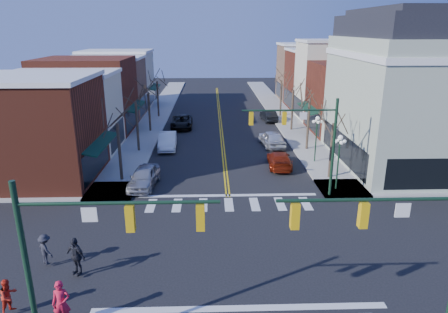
{
  "coord_description": "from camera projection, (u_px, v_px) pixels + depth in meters",
  "views": [
    {
      "loc": [
        -1.16,
        -19.17,
        11.74
      ],
      "look_at": [
        -0.27,
        8.46,
        2.8
      ],
      "focal_mm": 32.0,
      "sensor_mm": 36.0,
      "label": 1
    }
  ],
  "objects": [
    {
      "name": "bldg_left_stucco_b",
      "position": [
        118.0,
        80.0,
        61.51
      ],
      "size": [
        10.0,
        8.0,
        8.2
      ],
      "primitive_type": "cube",
      "color": "beige",
      "rests_on": "ground"
    },
    {
      "name": "pedestrian_dark_b",
      "position": [
        45.0,
        249.0,
        20.33
      ],
      "size": [
        1.21,
        1.15,
        1.65
      ],
      "primitive_type": "imported",
      "rotation": [
        0.0,
        0.0,
        2.44
      ],
      "color": "black",
      "rests_on": "sidewalk_left"
    },
    {
      "name": "tree_right_b",
      "position": [
        308.0,
        125.0,
        39.41
      ],
      "size": [
        0.24,
        0.24,
        5.18
      ],
      "primitive_type": "cylinder",
      "color": "#382B21",
      "rests_on": "ground"
    },
    {
      "name": "pedestrian_red_a",
      "position": [
        61.0,
        303.0,
        16.11
      ],
      "size": [
        0.76,
        0.54,
        1.97
      ],
      "primitive_type": "imported",
      "rotation": [
        0.0,
        0.0,
        0.1
      ],
      "color": "red",
      "rests_on": "sidewalk_left"
    },
    {
      "name": "bldg_left_brick_a",
      "position": [
        29.0,
        131.0,
        31.35
      ],
      "size": [
        10.0,
        8.5,
        8.0
      ],
      "primitive_type": "cube",
      "color": "maroon",
      "rests_on": "ground"
    },
    {
      "name": "sidewalk_left",
      "position": [
        137.0,
        148.0,
        40.61
      ],
      "size": [
        3.5,
        70.0,
        0.15
      ],
      "primitive_type": "cube",
      "color": "#9E9B93",
      "rests_on": "ground"
    },
    {
      "name": "car_right_near",
      "position": [
        279.0,
        159.0,
        35.1
      ],
      "size": [
        2.23,
        4.88,
        1.38
      ],
      "primitive_type": "imported",
      "rotation": [
        0.0,
        0.0,
        3.08
      ],
      "color": "maroon",
      "rests_on": "ground"
    },
    {
      "name": "traffic_mast_far_right",
      "position": [
        308.0,
        134.0,
        27.64
      ],
      "size": [
        6.6,
        0.28,
        7.2
      ],
      "color": "#14331E",
      "rests_on": "ground"
    },
    {
      "name": "pedestrian_dark_a",
      "position": [
        76.0,
        256.0,
        19.45
      ],
      "size": [
        1.24,
        1.0,
        1.97
      ],
      "primitive_type": "imported",
      "rotation": [
        0.0,
        0.0,
        -0.53
      ],
      "color": "black",
      "rests_on": "sidewalk_left"
    },
    {
      "name": "tree_right_d",
      "position": [
        281.0,
        99.0,
        54.66
      ],
      "size": [
        0.24,
        0.24,
        4.97
      ],
      "primitive_type": "cylinder",
      "color": "#382B21",
      "rests_on": "ground"
    },
    {
      "name": "bldg_left_brick_b",
      "position": [
        88.0,
        96.0,
        46.25
      ],
      "size": [
        10.0,
        9.0,
        8.5
      ],
      "primitive_type": "cube",
      "color": "maroon",
      "rests_on": "ground"
    },
    {
      "name": "tree_left_c",
      "position": [
        149.0,
        113.0,
        46.6
      ],
      "size": [
        0.24,
        0.24,
        4.55
      ],
      "primitive_type": "cylinder",
      "color": "#382B21",
      "rests_on": "ground"
    },
    {
      "name": "car_left_near",
      "position": [
        144.0,
        177.0,
        30.72
      ],
      "size": [
        2.29,
        4.79,
        1.58
      ],
      "primitive_type": "imported",
      "rotation": [
        0.0,
        0.0,
        -0.09
      ],
      "color": "#A5A5AA",
      "rests_on": "ground"
    },
    {
      "name": "victorian_corner",
      "position": [
        417.0,
        90.0,
        34.13
      ],
      "size": [
        12.25,
        14.25,
        13.3
      ],
      "color": "#A5B199",
      "rests_on": "ground"
    },
    {
      "name": "tree_left_d",
      "position": [
        158.0,
        100.0,
        54.15
      ],
      "size": [
        0.24,
        0.24,
        4.9
      ],
      "primitive_type": "cylinder",
      "color": "#382B21",
      "rests_on": "ground"
    },
    {
      "name": "car_right_far",
      "position": [
        269.0,
        116.0,
        52.48
      ],
      "size": [
        1.97,
        4.44,
        1.42
      ],
      "primitive_type": "imported",
      "rotation": [
        0.0,
        0.0,
        3.25
      ],
      "color": "black",
      "rests_on": "ground"
    },
    {
      "name": "traffic_mast_near_left",
      "position": [
        81.0,
        250.0,
        13.22
      ],
      "size": [
        6.6,
        0.28,
        7.2
      ],
      "color": "#14331E",
      "rests_on": "ground"
    },
    {
      "name": "tree_left_b",
      "position": [
        137.0,
        127.0,
        38.92
      ],
      "size": [
        0.24,
        0.24,
        5.04
      ],
      "primitive_type": "cylinder",
      "color": "#382B21",
      "rests_on": "ground"
    },
    {
      "name": "bldg_right_tan",
      "position": [
        309.0,
        73.0,
        67.57
      ],
      "size": [
        10.0,
        8.0,
        9.0
      ],
      "primitive_type": "cube",
      "color": "#956D52",
      "rests_on": "ground"
    },
    {
      "name": "tree_left_a",
      "position": [
        120.0,
        153.0,
        31.35
      ],
      "size": [
        0.24,
        0.24,
        4.76
      ],
      "primitive_type": "cylinder",
      "color": "#382B21",
      "rests_on": "ground"
    },
    {
      "name": "bldg_left_stucco_a",
      "position": [
        64.0,
        114.0,
        38.8
      ],
      "size": [
        10.0,
        7.0,
        7.5
      ],
      "primitive_type": "cube",
      "color": "beige",
      "rests_on": "ground"
    },
    {
      "name": "tree_right_a",
      "position": [
        331.0,
        151.0,
        31.89
      ],
      "size": [
        0.24,
        0.24,
        4.62
      ],
      "primitive_type": "cylinder",
      "color": "#382B21",
      "rests_on": "ground"
    },
    {
      "name": "pedestrian_red_b",
      "position": [
        9.0,
        296.0,
        16.84
      ],
      "size": [
        0.88,
        0.96,
        1.59
      ],
      "primitive_type": "imported",
      "rotation": [
        0.0,
        0.0,
        1.1
      ],
      "color": "red",
      "rests_on": "sidewalk_left"
    },
    {
      "name": "ground",
      "position": [
        234.0,
        252.0,
        21.88
      ],
      "size": [
        160.0,
        160.0,
        0.0
      ],
      "primitive_type": "plane",
      "color": "black",
      "rests_on": "ground"
    },
    {
      "name": "bldg_right_stucco",
      "position": [
        337.0,
        81.0,
        52.68
      ],
      "size": [
        10.0,
        7.0,
        10.0
      ],
      "primitive_type": "cube",
      "color": "beige",
      "rests_on": "ground"
    },
    {
      "name": "bldg_right_brick_b",
      "position": [
        322.0,
        80.0,
        60.04
      ],
      "size": [
        10.0,
        8.0,
        8.5
      ],
      "primitive_type": "cube",
      "color": "maroon",
      "rests_on": "ground"
    },
    {
      "name": "car_left_mid",
      "position": [
        168.0,
        141.0,
        40.44
      ],
      "size": [
        1.95,
        4.97,
        1.61
      ],
      "primitive_type": "imported",
      "rotation": [
        0.0,
        0.0,
        0.05
      ],
      "color": "white",
      "rests_on": "ground"
    },
    {
      "name": "lamppost_midblock",
      "position": [
        317.0,
        131.0,
        35.49
      ],
      "size": [
        0.36,
        0.36,
        4.33
      ],
      "color": "#14331E",
      "rests_on": "ground"
    },
    {
      "name": "bldg_right_brick_a",
      "position": [
        357.0,
        99.0,
        45.62
      ],
      "size": [
        10.0,
        8.5,
        8.0
      ],
      "primitive_type": "cube",
      "color": "maroon",
      "rests_on": "ground"
    },
    {
      "name": "sidewalk_right",
      "position": [
        308.0,
        146.0,
        41.15
      ],
      "size": [
        3.5,
        70.0,
        0.15
      ],
      "primitive_type": "cube",
      "color": "#9E9B93",
      "rests_on": "ground"
    },
    {
      "name": "traffic_mast_near_right",
      "position": [
        410.0,
        245.0,
        13.57
      ],
      "size": [
        6.6,
        0.28,
        7.2
      ],
      "color": "#14331E",
      "rests_on": "ground"
    },
    {
      "name": "tree_right_c",
      "position": [
        292.0,
        111.0,
        47.07
      ],
      "size": [
        0.24,
        0.24,
        4.83
      ],
      "primitive_type": "cylinder",
      "color": "#382B21",
      "rests_on": "ground"
    },
    {
      "name": "car_left_far",
      "position": [
        182.0,
        122.0,
        48.9
      ],
      "size": [
        2.57,
        5.44,
        1.5
      ],
      "primitive_type": "imported",
      "rotation": [
        0.0,
        0.0,
        0.02
      ],
      "color": "black",
      "rests_on": "ground"
    },
    {
      "name": "lamppost_corner",
      "position": [
        339.0,
        153.0,
        29.31
      ],
      "size": [
        0.36,
        0.36,
        4.33
      ],
      "color": "#14331E",
      "rests_on": "ground"
    },
    {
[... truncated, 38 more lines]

